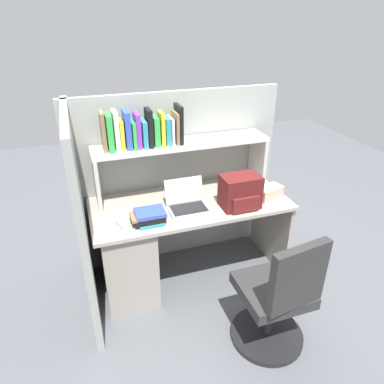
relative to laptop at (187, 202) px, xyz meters
name	(u,v)px	position (x,y,z in m)	size (l,w,h in m)	color
ground_plane	(190,273)	(0.05, 0.07, -0.78)	(8.00, 8.00, 0.00)	#595B60
desk	(145,244)	(-0.34, 0.07, -0.38)	(1.60, 0.70, 0.73)	#AAA093
cubicle_partition_rear	(177,179)	(0.05, 0.45, -0.01)	(1.84, 0.05, 1.55)	#939991
cubicle_partition_left	(81,218)	(-0.80, 0.02, -0.01)	(0.05, 1.06, 1.55)	#939991
overhead_hutch	(182,153)	(0.05, 0.27, 0.30)	(1.44, 0.28, 0.45)	beige
reference_books_on_shelf	(141,130)	(-0.28, 0.27, 0.53)	(0.61, 0.19, 0.30)	olive
laptop	(187,202)	(0.00, 0.00, 0.00)	(0.31, 0.26, 0.22)	#B7BABF
backpack	(240,192)	(0.40, -0.12, 0.08)	(0.30, 0.23, 0.26)	#591919
computer_mouse	(123,224)	(-0.52, -0.11, -0.03)	(0.06, 0.10, 0.03)	silver
paper_cup	(259,185)	(0.68, 0.08, 0.00)	(0.08, 0.08, 0.10)	white
tissue_box	(269,192)	(0.70, -0.06, 0.00)	(0.22, 0.12, 0.10)	#BFB299
desk_book_stack	(149,216)	(-0.33, -0.11, 0.00)	(0.25, 0.20, 0.09)	teal
office_chair	(277,301)	(0.36, -0.83, -0.39)	(0.52, 0.52, 0.93)	black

